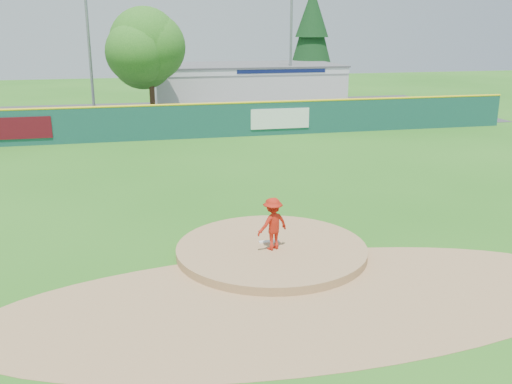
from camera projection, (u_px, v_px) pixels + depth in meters
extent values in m
plane|color=#286B19|center=(271.00, 254.00, 16.52)|extent=(120.00, 120.00, 0.00)
cylinder|color=#9E774C|center=(271.00, 254.00, 16.52)|extent=(5.50, 5.50, 0.50)
cube|color=white|center=(269.00, 241.00, 16.72)|extent=(0.60, 0.15, 0.04)
cylinder|color=#9E774C|center=(303.00, 300.00, 13.71)|extent=(15.40, 15.40, 0.01)
cube|color=#38383A|center=(180.00, 116.00, 41.76)|extent=(44.00, 16.00, 0.02)
imported|color=#B31E0F|center=(273.00, 224.00, 16.02)|extent=(1.12, 0.90, 1.51)
imported|color=white|center=(184.00, 116.00, 37.75)|extent=(4.66, 3.29, 1.18)
cube|color=silver|center=(245.00, 85.00, 47.28)|extent=(15.00, 8.00, 3.20)
cube|color=white|center=(256.00, 72.00, 43.13)|extent=(15.00, 0.06, 0.55)
cube|color=#0F194C|center=(282.00, 71.00, 43.52)|extent=(7.00, 0.03, 0.28)
cube|color=#59595B|center=(245.00, 65.00, 46.82)|extent=(15.20, 8.20, 0.12)
cube|color=#5B0D17|center=(17.00, 128.00, 30.91)|extent=(3.60, 0.04, 1.20)
cube|color=white|center=(280.00, 119.00, 34.10)|extent=(3.60, 0.04, 1.20)
cube|color=#164A43|center=(194.00, 122.00, 33.07)|extent=(40.00, 0.10, 2.00)
cylinder|color=yellow|center=(194.00, 104.00, 32.79)|extent=(40.00, 0.14, 0.14)
cylinder|color=#382314|center=(153.00, 102.00, 39.10)|extent=(0.36, 0.36, 2.60)
sphere|color=#387F23|center=(150.00, 53.00, 38.18)|extent=(5.60, 5.60, 5.60)
cylinder|color=#382314|center=(310.00, 88.00, 52.76)|extent=(0.40, 0.40, 1.60)
cone|color=#113A16|center=(312.00, 35.00, 51.42)|extent=(4.40, 4.40, 7.90)
cylinder|color=gray|center=(89.00, 38.00, 38.93)|extent=(0.20, 0.20, 11.00)
cylinder|color=gray|center=(291.00, 44.00, 44.17)|extent=(0.20, 0.20, 10.00)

